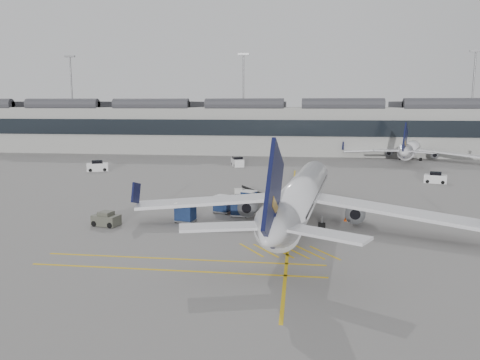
# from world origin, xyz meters

# --- Properties ---
(ground) EXTENTS (220.00, 220.00, 0.00)m
(ground) POSITION_xyz_m (0.00, 0.00, 0.00)
(ground) COLOR gray
(ground) RESTS_ON ground
(terminal) EXTENTS (200.00, 20.45, 12.40)m
(terminal) POSITION_xyz_m (0.00, 71.93, 6.14)
(terminal) COLOR #9E9E99
(terminal) RESTS_ON ground
(light_masts) EXTENTS (113.00, 0.60, 25.45)m
(light_masts) POSITION_xyz_m (-1.67, 86.00, 14.49)
(light_masts) COLOR slate
(light_masts) RESTS_ON ground
(apron_markings) EXTENTS (0.25, 60.00, 0.01)m
(apron_markings) POSITION_xyz_m (10.00, 10.00, 0.01)
(apron_markings) COLOR gold
(apron_markings) RESTS_ON ground
(airliner_main) EXTENTS (33.32, 36.60, 9.75)m
(airliner_main) POSITION_xyz_m (10.97, 1.97, 2.87)
(airliner_main) COLOR white
(airliner_main) RESTS_ON ground
(airliner_far) EXTENTS (27.59, 30.61, 8.45)m
(airliner_far) POSITION_xyz_m (34.64, 59.85, 2.48)
(airliner_far) COLOR white
(airliner_far) RESTS_ON ground
(belt_loader) EXTENTS (5.02, 2.28, 1.99)m
(belt_loader) POSITION_xyz_m (4.46, 12.07, 0.58)
(belt_loader) COLOR silver
(belt_loader) RESTS_ON ground
(baggage_cart_a) EXTENTS (2.11, 1.95, 1.78)m
(baggage_cart_a) POSITION_xyz_m (4.96, 9.87, 0.95)
(baggage_cart_a) COLOR gray
(baggage_cart_a) RESTS_ON ground
(baggage_cart_b) EXTENTS (2.01, 1.70, 1.98)m
(baggage_cart_b) POSITION_xyz_m (4.59, 4.43, 1.06)
(baggage_cart_b) COLOR gray
(baggage_cart_b) RESTS_ON ground
(baggage_cart_c) EXTENTS (2.24, 2.04, 1.94)m
(baggage_cart_c) POSITION_xyz_m (2.50, 5.77, 1.04)
(baggage_cart_c) COLOR gray
(baggage_cart_c) RESTS_ON ground
(baggage_cart_d) EXTENTS (2.23, 1.97, 2.05)m
(baggage_cart_d) POSITION_xyz_m (-0.59, 1.20, 1.10)
(baggage_cart_d) COLOR gray
(baggage_cart_d) RESTS_ON ground
(ramp_agent_a) EXTENTS (0.80, 0.75, 1.84)m
(ramp_agent_a) POSITION_xyz_m (3.53, 6.08, 0.92)
(ramp_agent_a) COLOR orange
(ramp_agent_a) RESTS_ON ground
(ramp_agent_b) EXTENTS (0.97, 0.78, 1.91)m
(ramp_agent_b) POSITION_xyz_m (3.72, 5.70, 0.95)
(ramp_agent_b) COLOR #FF610D
(ramp_agent_b) RESTS_ON ground
(pushback_tug) EXTENTS (2.85, 2.10, 1.44)m
(pushback_tug) POSITION_xyz_m (-8.05, -1.09, 0.64)
(pushback_tug) COLOR #4E4E42
(pushback_tug) RESTS_ON ground
(safety_cone_nose) EXTENTS (0.41, 0.41, 0.57)m
(safety_cone_nose) POSITION_xyz_m (7.36, 19.56, 0.28)
(safety_cone_nose) COLOR #F24C0A
(safety_cone_nose) RESTS_ON ground
(safety_cone_engine) EXTENTS (0.32, 0.32, 0.45)m
(safety_cone_engine) POSITION_xyz_m (15.61, 3.79, 0.22)
(safety_cone_engine) COLOR #F24C0A
(safety_cone_engine) RESTS_ON ground
(service_van_left) EXTENTS (4.08, 3.16, 1.88)m
(service_van_left) POSITION_xyz_m (-25.05, 34.83, 0.84)
(service_van_left) COLOR silver
(service_van_left) RESTS_ON ground
(service_van_mid) EXTENTS (2.96, 4.08, 1.89)m
(service_van_mid) POSITION_xyz_m (-1.03, 44.29, 0.85)
(service_van_mid) COLOR silver
(service_van_mid) RESTS_ON ground
(service_van_right) EXTENTS (3.55, 2.48, 1.65)m
(service_van_right) POSITION_xyz_m (31.36, 29.36, 0.74)
(service_van_right) COLOR silver
(service_van_right) RESTS_ON ground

